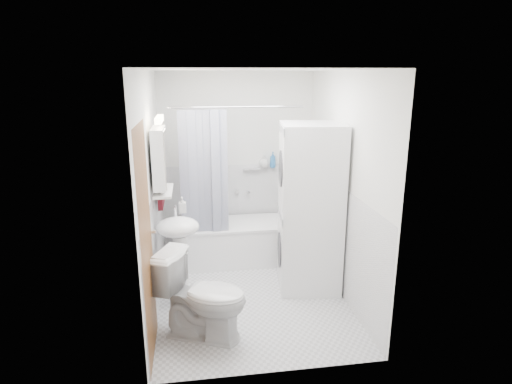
{
  "coord_description": "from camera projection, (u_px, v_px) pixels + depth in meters",
  "views": [
    {
      "loc": [
        -0.58,
        -4.23,
        2.36
      ],
      "look_at": [
        0.08,
        0.15,
        1.13
      ],
      "focal_mm": 30.0,
      "sensor_mm": 36.0,
      "label": 1
    }
  ],
  "objects": [
    {
      "name": "curtain_rod",
      "position": [
        237.0,
        107.0,
        4.83
      ],
      "size": [
        1.54,
        0.02,
        0.02
      ],
      "primitive_type": "cylinder",
      "rotation": [
        0.0,
        1.57,
        0.0
      ],
      "color": "silver",
      "rests_on": "room_walls"
    },
    {
      "name": "shelf_bottle",
      "position": [
        162.0,
        190.0,
        4.23
      ],
      "size": [
        0.07,
        0.18,
        0.07
      ],
      "primitive_type": "imported",
      "color": "gray",
      "rests_on": "shelf"
    },
    {
      "name": "shower_curtain",
      "position": [
        204.0,
        173.0,
        4.97
      ],
      "size": [
        0.55,
        0.02,
        1.45
      ],
      "color": "#121B41",
      "rests_on": "curtain_rod"
    },
    {
      "name": "bathtub",
      "position": [
        236.0,
        240.0,
        5.53
      ],
      "size": [
        1.36,
        0.64,
        0.52
      ],
      "color": "white",
      "rests_on": "ground"
    },
    {
      "name": "sink",
      "position": [
        179.0,
        240.0,
        4.4
      ],
      "size": [
        0.44,
        0.37,
        1.04
      ],
      "color": "white",
      "rests_on": "ground"
    },
    {
      "name": "medicine_cabinet",
      "position": [
        160.0,
        156.0,
        4.29
      ],
      "size": [
        0.13,
        0.5,
        0.71
      ],
      "color": "white",
      "rests_on": "room_walls"
    },
    {
      "name": "shelf_cup",
      "position": [
        164.0,
        182.0,
        4.49
      ],
      "size": [
        0.1,
        0.09,
        0.1
      ],
      "primitive_type": "imported",
      "color": "gray",
      "rests_on": "shelf"
    },
    {
      "name": "toilet",
      "position": [
        203.0,
        297.0,
        3.89
      ],
      "size": [
        0.94,
        0.75,
        0.81
      ],
      "primitive_type": "imported",
      "rotation": [
        0.0,
        0.0,
        1.15
      ],
      "color": "white",
      "rests_on": "ground"
    },
    {
      "name": "towel",
      "position": [
        159.0,
        166.0,
        4.59
      ],
      "size": [
        0.07,
        0.36,
        0.87
      ],
      "color": "#4E0E0D",
      "rests_on": "room_walls"
    },
    {
      "name": "tub_spout",
      "position": [
        248.0,
        191.0,
        5.73
      ],
      "size": [
        0.04,
        0.12,
        0.04
      ],
      "primitive_type": "cylinder",
      "rotation": [
        1.57,
        0.0,
        0.0
      ],
      "color": "silver",
      "rests_on": "room_walls"
    },
    {
      "name": "soap_pump",
      "position": [
        183.0,
        209.0,
        4.63
      ],
      "size": [
        0.08,
        0.17,
        0.08
      ],
      "primitive_type": "imported",
      "color": "gray",
      "rests_on": "sink"
    },
    {
      "name": "door",
      "position": [
        154.0,
        232.0,
        3.81
      ],
      "size": [
        0.05,
        2.0,
        2.0
      ],
      "color": "brown",
      "rests_on": "ground"
    },
    {
      "name": "washer_dryer",
      "position": [
        310.0,
        208.0,
        4.71
      ],
      "size": [
        0.74,
        0.73,
        1.86
      ],
      "rotation": [
        0.0,
        0.0,
        -0.12
      ],
      "color": "white",
      "rests_on": "ground"
    },
    {
      "name": "room_walls",
      "position": [
        250.0,
        163.0,
        4.35
      ],
      "size": [
        2.6,
        2.6,
        2.6
      ],
      "color": "white",
      "rests_on": "ground"
    },
    {
      "name": "wainscot",
      "position": [
        247.0,
        234.0,
        4.86
      ],
      "size": [
        1.98,
        2.58,
        2.58
      ],
      "color": "white",
      "rests_on": "ground"
    },
    {
      "name": "shower_caddy",
      "position": [
        252.0,
        169.0,
        5.64
      ],
      "size": [
        0.22,
        0.06,
        0.02
      ],
      "primitive_type": "cube",
      "color": "silver",
      "rests_on": "room_walls"
    },
    {
      "name": "shampoo_a",
      "position": [
        264.0,
        163.0,
        5.65
      ],
      "size": [
        0.13,
        0.17,
        0.13
      ],
      "primitive_type": "imported",
      "color": "gray",
      "rests_on": "shower_caddy"
    },
    {
      "name": "floor",
      "position": [
        251.0,
        294.0,
        4.74
      ],
      "size": [
        2.6,
        2.6,
        0.0
      ],
      "primitive_type": "plane",
      "color": "silver",
      "rests_on": "ground"
    },
    {
      "name": "shelf",
      "position": [
        163.0,
        191.0,
        4.39
      ],
      "size": [
        0.18,
        0.54,
        0.02
      ],
      "primitive_type": "cube",
      "color": "silver",
      "rests_on": "room_walls"
    },
    {
      "name": "shampoo_b",
      "position": [
        273.0,
        164.0,
        5.67
      ],
      "size": [
        0.08,
        0.21,
        0.08
      ],
      "primitive_type": "imported",
      "color": "#2B6DAF",
      "rests_on": "shower_caddy"
    }
  ]
}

